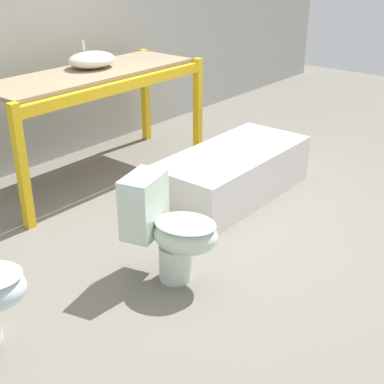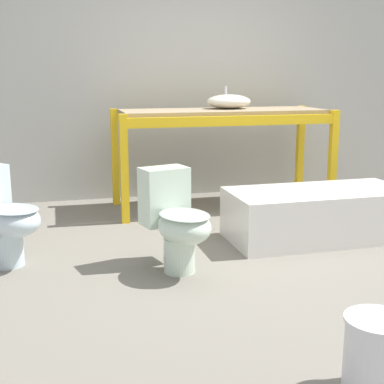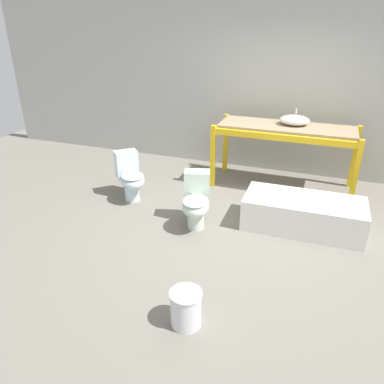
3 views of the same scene
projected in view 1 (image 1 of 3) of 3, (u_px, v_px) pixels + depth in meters
ground_plane at (208, 235)px, 4.02m from camera, size 12.00×12.00×0.00m
shelving_rack at (92, 86)px, 4.72m from camera, size 2.13×0.80×0.98m
sink_basin at (92, 60)px, 4.75m from camera, size 0.45×0.37×0.22m
bathtub_main at (233, 170)px, 4.57m from camera, size 1.48×0.69×0.41m
toilet_far at (169, 228)px, 3.38m from camera, size 0.48×0.66×0.69m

